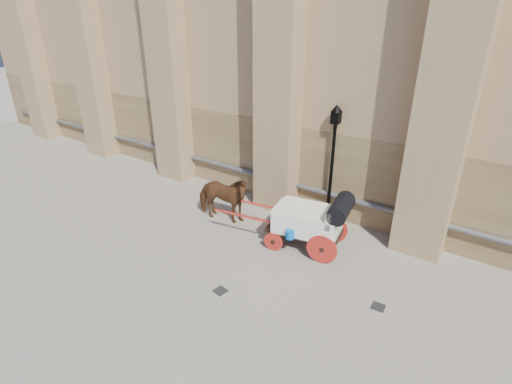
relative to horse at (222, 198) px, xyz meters
The scene contains 6 objects.
ground 2.67m from the horse, 40.92° to the right, with size 90.00×90.00×0.00m, color gray.
horse is the anchor object (origin of this frame).
carriage 3.26m from the horse, ahead, with size 4.26×1.78×1.81m.
street_lamp 3.81m from the horse, 36.54° to the left, with size 0.37×0.37×3.95m.
drain_grate_near 3.80m from the horse, 52.16° to the right, with size 0.32×0.32×0.01m, color black.
drain_grate_far 6.02m from the horse, 11.52° to the right, with size 0.32×0.32×0.01m, color black.
Camera 1 is at (5.79, -7.50, 6.77)m, focal length 28.00 mm.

